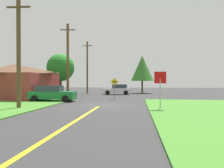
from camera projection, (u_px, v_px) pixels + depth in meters
ground_plane at (100, 105)px, 18.08m from camera, size 120.00×120.00×0.00m
lane_stripe_center at (71, 123)px, 10.13m from camera, size 0.20×14.00×0.01m
stop_sign at (160, 83)px, 15.12m from camera, size 0.83×0.07×2.72m
parked_car_near_building at (52, 94)px, 21.78m from camera, size 4.63×1.99×1.62m
car_approaching_junction at (117, 89)px, 33.86m from camera, size 4.34×2.32×1.62m
utility_pole_near at (19, 52)px, 15.84m from camera, size 1.80×0.31×8.21m
utility_pole_mid at (68, 60)px, 26.11m from camera, size 1.80×0.40×9.11m
utility_pole_far at (87, 67)px, 36.41m from camera, size 1.78×0.54×8.90m
direction_sign at (115, 86)px, 24.11m from camera, size 0.91×0.08×2.47m
oak_tree_left at (61, 68)px, 34.34m from camera, size 4.42×4.42×6.53m
pine_tree_center at (142, 68)px, 37.94m from camera, size 4.08×4.08×6.69m
barn at (14, 81)px, 25.24m from camera, size 9.16×7.27×4.13m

